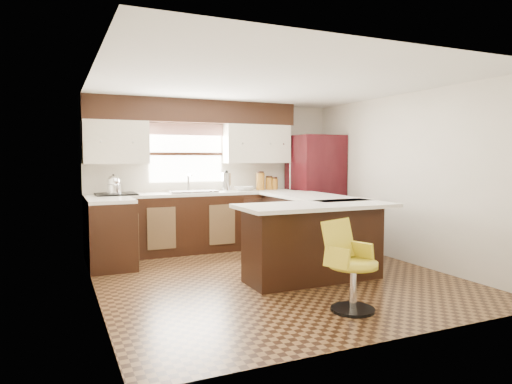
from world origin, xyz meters
name	(u,v)px	position (x,y,z in m)	size (l,w,h in m)	color
floor	(273,276)	(0.00, 0.00, 0.00)	(4.40, 4.40, 0.00)	#49301A
ceiling	(273,83)	(0.00, 0.00, 2.40)	(4.40, 4.40, 0.00)	silver
wall_back	(215,175)	(0.00, 2.20, 1.20)	(4.40, 4.40, 0.00)	beige
wall_front	(395,195)	(0.00, -2.20, 1.20)	(4.40, 4.40, 0.00)	beige
wall_left	(94,186)	(-2.10, 0.00, 1.20)	(4.40, 4.40, 0.00)	beige
wall_right	(405,178)	(2.10, 0.00, 1.20)	(4.40, 4.40, 0.00)	beige
base_cab_back	(195,223)	(-0.45, 1.90, 0.45)	(3.30, 0.60, 0.90)	black
base_cab_left	(111,235)	(-1.80, 1.25, 0.45)	(0.60, 0.70, 0.90)	black
counter_back	(195,194)	(-0.45, 1.90, 0.92)	(3.30, 0.60, 0.04)	silver
counter_left	(110,200)	(-1.80, 1.25, 0.92)	(0.60, 0.70, 0.04)	silver
soffit	(194,112)	(-0.40, 2.03, 2.22)	(3.40, 0.35, 0.36)	black
upper_cab_left	(116,142)	(-1.62, 2.03, 1.72)	(0.94, 0.35, 0.64)	beige
upper_cab_right	(256,144)	(0.68, 2.03, 1.72)	(1.14, 0.35, 0.64)	beige
window_pane	(186,154)	(-0.50, 2.18, 1.55)	(1.20, 0.02, 0.90)	white
valance	(187,130)	(-0.50, 2.14, 1.94)	(1.30, 0.06, 0.18)	#D19B93
sink	(192,191)	(-0.50, 1.88, 0.96)	(0.75, 0.45, 0.03)	#B2B2B7
dishwasher	(259,223)	(0.55, 1.61, 0.43)	(0.58, 0.03, 0.78)	black
cooktop	(116,194)	(-1.65, 1.88, 0.96)	(0.58, 0.50, 0.03)	black
peninsula_long	(309,229)	(0.90, 0.62, 0.45)	(0.60, 1.95, 0.90)	black
peninsula_return	(313,244)	(0.38, -0.35, 0.45)	(1.65, 0.60, 0.90)	black
counter_pen_long	(313,197)	(0.95, 0.62, 0.92)	(0.84, 1.95, 0.04)	silver
counter_pen_return	(316,206)	(0.35, -0.44, 0.92)	(1.89, 0.84, 0.04)	silver
refrigerator	(315,189)	(1.68, 1.75, 0.94)	(0.80, 0.77, 1.87)	#33080D
bar_chair	(353,266)	(0.14, -1.48, 0.44)	(0.47, 0.47, 0.88)	gold
kettle	(113,184)	(-1.68, 1.88, 1.11)	(0.21, 0.21, 0.28)	silver
percolator	(226,182)	(0.09, 1.90, 1.10)	(0.15, 0.15, 0.30)	silver
mixing_bowl	(244,188)	(0.39, 1.90, 0.98)	(0.28, 0.28, 0.07)	white
canister_large	(260,182)	(0.71, 1.92, 1.09)	(0.14, 0.14, 0.28)	#925E1B
canister_med	(269,184)	(0.87, 1.92, 1.05)	(0.12, 0.12, 0.21)	#925E1B
canister_small	(274,184)	(0.96, 1.92, 1.04)	(0.13, 0.13, 0.19)	#925E1B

